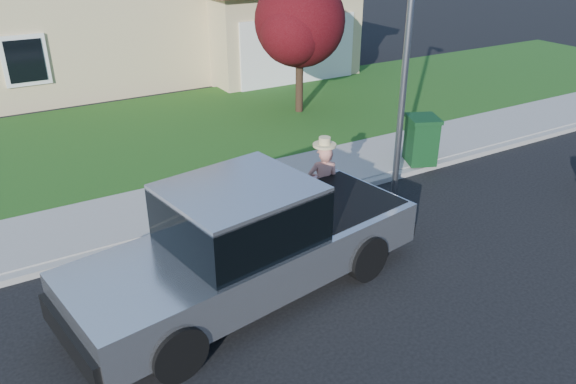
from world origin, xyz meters
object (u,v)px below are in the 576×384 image
object	(u,v)px
trash_bin	(421,139)
street_lamp	(410,47)
ornamental_tree	(301,26)
woman	(323,184)
pickup_truck	(248,244)

from	to	relation	value
trash_bin	street_lamp	world-z (taller)	street_lamp
ornamental_tree	street_lamp	distance (m)	6.17
woman	street_lamp	xyz separation A→B (m)	(1.99, 0.14, 2.34)
woman	trash_bin	distance (m)	3.72
pickup_truck	woman	bearing A→B (deg)	20.47
trash_bin	woman	bearing A→B (deg)	-138.48
ornamental_tree	trash_bin	size ratio (longest dim) A/B	3.56
woman	trash_bin	xyz separation A→B (m)	(3.54, 1.13, -0.13)
pickup_truck	street_lamp	xyz separation A→B (m)	(4.25, 1.43, 2.30)
ornamental_tree	woman	bearing A→B (deg)	-118.11
pickup_truck	street_lamp	world-z (taller)	street_lamp
woman	trash_bin	bearing A→B (deg)	-139.20
trash_bin	pickup_truck	bearing A→B (deg)	-133.56
ornamental_tree	trash_bin	world-z (taller)	ornamental_tree
pickup_truck	street_lamp	distance (m)	5.04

